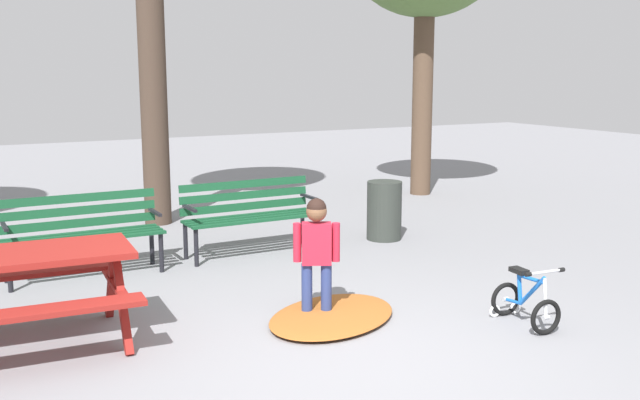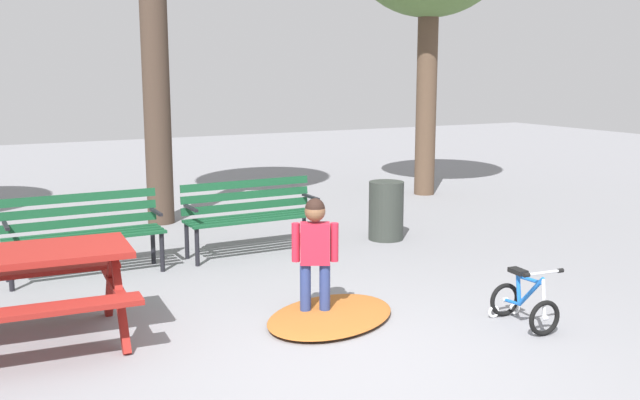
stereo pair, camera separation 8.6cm
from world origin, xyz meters
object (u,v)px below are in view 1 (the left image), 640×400
at_px(picnic_table, 10,275).
at_px(child_standing, 317,248).
at_px(trash_bin, 384,210).
at_px(kids_bicycle, 525,302).
at_px(park_bench_left, 250,211).
at_px(park_bench_far_left, 82,228).

bearing_deg(picnic_table, child_standing, -10.72).
height_order(picnic_table, trash_bin, picnic_table).
distance_m(kids_bicycle, trash_bin, 3.30).
xyz_separation_m(picnic_table, trash_bin, (4.56, 1.77, -0.22)).
bearing_deg(trash_bin, park_bench_left, 175.58).
xyz_separation_m(picnic_table, child_standing, (2.40, -0.45, 0.03)).
xyz_separation_m(kids_bicycle, trash_bin, (0.69, 3.22, 0.17)).
height_order(park_bench_left, child_standing, child_standing).
bearing_deg(park_bench_far_left, picnic_table, -115.22).
xyz_separation_m(picnic_table, park_bench_left, (2.77, 1.90, -0.08)).
xyz_separation_m(child_standing, kids_bicycle, (1.46, -1.00, -0.42)).
bearing_deg(picnic_table, park_bench_left, 34.48).
xyz_separation_m(park_bench_far_left, kids_bicycle, (2.99, -3.31, -0.31)).
relative_size(park_bench_left, child_standing, 1.52).
relative_size(park_bench_far_left, child_standing, 1.51).
height_order(park_bench_far_left, child_standing, child_standing).
bearing_deg(child_standing, trash_bin, 45.88).
xyz_separation_m(park_bench_left, trash_bin, (1.78, -0.14, -0.14)).
height_order(park_bench_far_left, kids_bicycle, park_bench_far_left).
relative_size(park_bench_left, kids_bicycle, 2.76).
distance_m(park_bench_left, child_standing, 2.39).
xyz_separation_m(park_bench_far_left, park_bench_left, (1.90, 0.05, 0.00)).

